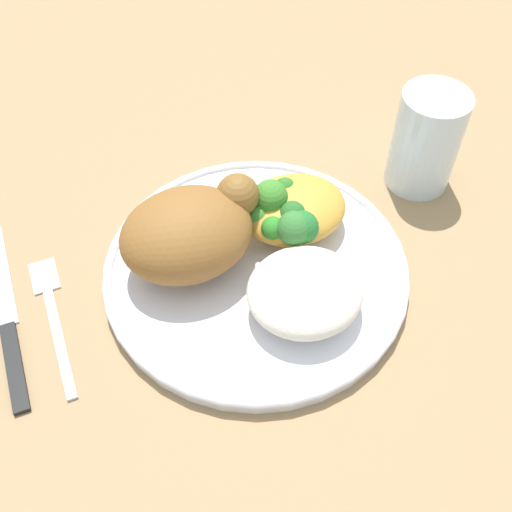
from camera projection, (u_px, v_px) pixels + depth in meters
ground_plane at (256, 275)px, 0.52m from camera, size 2.00×2.00×0.00m
plate at (256, 269)px, 0.51m from camera, size 0.26×0.26×0.02m
roasted_chicken at (190, 232)px, 0.48m from camera, size 0.12×0.09×0.06m
rice_pile at (305, 291)px, 0.47m from camera, size 0.09×0.09×0.03m
mac_cheese_with_broccoli at (291, 211)px, 0.51m from camera, size 0.09×0.08×0.05m
fork at (53, 316)px, 0.49m from camera, size 0.02×0.14×0.01m
knife at (7, 326)px, 0.48m from camera, size 0.02×0.19×0.01m
water_glass at (426, 140)px, 0.55m from camera, size 0.06×0.06×0.10m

